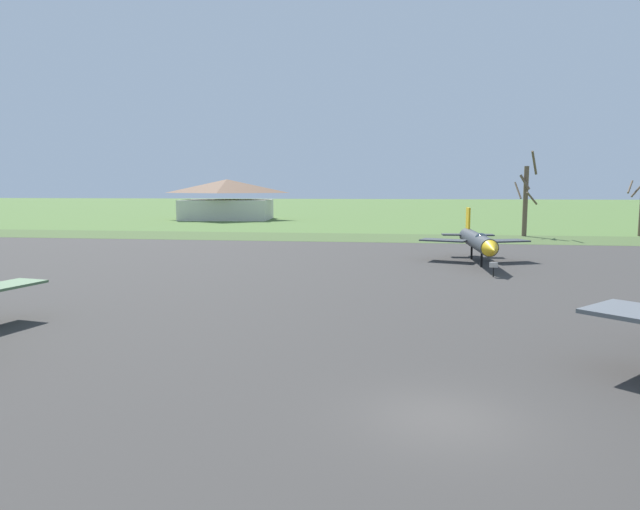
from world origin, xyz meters
name	(u,v)px	position (x,y,z in m)	size (l,w,h in m)	color
ground_plane	(442,420)	(0.00, 0.00, 0.00)	(600.00, 600.00, 0.00)	#4C6B33
asphalt_apron	(422,293)	(0.00, 17.90, 0.03)	(109.65, 59.68, 0.05)	#383533
grass_verge_strip	(413,238)	(0.00, 53.75, 0.03)	(169.65, 12.00, 0.06)	#44592E
jet_fighter_rear_left	(477,241)	(4.65, 31.41, 1.85)	(8.88, 13.24, 4.27)	#33383D
info_placard_rear_left	(494,268)	(4.89, 24.52, 0.66)	(0.59, 0.34, 1.05)	black
bare_tree_far_left	(526,197)	(13.64, 58.61, 4.83)	(2.71, 2.30, 10.39)	brown
visitor_building	(227,200)	(-34.41, 90.70, 3.79)	(18.18, 14.60, 7.60)	beige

